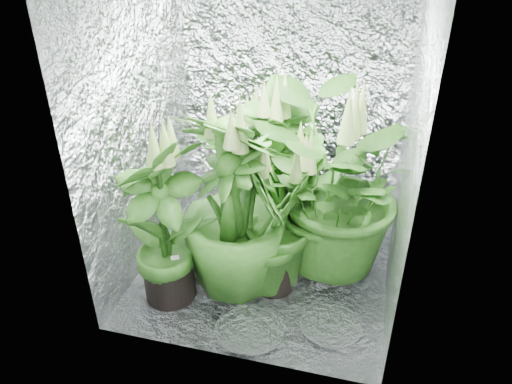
{
  "coord_description": "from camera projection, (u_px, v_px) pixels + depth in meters",
  "views": [
    {
      "loc": [
        0.6,
        -2.59,
        2.17
      ],
      "look_at": [
        -0.07,
        0.0,
        0.57
      ],
      "focal_mm": 35.0,
      "sensor_mm": 36.0,
      "label": 1
    }
  ],
  "objects": [
    {
      "name": "plant_f",
      "position": [
        163.0,
        222.0,
        2.86
      ],
      "size": [
        0.78,
        0.78,
        1.2
      ],
      "rotation": [
        0.0,
        0.0,
        4.22
      ],
      "color": "black",
      "rests_on": "ground"
    },
    {
      "name": "plant_g",
      "position": [
        275.0,
        226.0,
        2.97
      ],
      "size": [
        0.56,
        0.56,
        1.01
      ],
      "rotation": [
        0.0,
        0.0,
        4.62
      ],
      "color": "black",
      "rests_on": "ground"
    },
    {
      "name": "circulation_fan",
      "position": [
        363.0,
        239.0,
        3.42
      ],
      "size": [
        0.16,
        0.28,
        0.33
      ],
      "rotation": [
        0.0,
        0.0,
        -0.3
      ],
      "color": "black",
      "rests_on": "ground"
    },
    {
      "name": "ground",
      "position": [
        265.0,
        266.0,
        3.39
      ],
      "size": [
        1.6,
        1.6,
        0.0
      ],
      "primitive_type": "plane",
      "color": "silver",
      "rests_on": "ground"
    },
    {
      "name": "plant_label",
      "position": [
        175.0,
        262.0,
        2.95
      ],
      "size": [
        0.05,
        0.04,
        0.08
      ],
      "primitive_type": "cube",
      "rotation": [
        -0.21,
        0.0,
        0.48
      ],
      "color": "white",
      "rests_on": "plant_f"
    },
    {
      "name": "plant_d",
      "position": [
        234.0,
        205.0,
        2.92
      ],
      "size": [
        0.81,
        0.81,
        1.28
      ],
      "rotation": [
        0.0,
        0.0,
        2.89
      ],
      "color": "black",
      "rests_on": "ground"
    },
    {
      "name": "plant_c",
      "position": [
        291.0,
        203.0,
        3.23
      ],
      "size": [
        0.56,
        0.56,
        0.99
      ],
      "rotation": [
        0.0,
        0.0,
        1.73
      ],
      "color": "black",
      "rests_on": "ground"
    },
    {
      "name": "plant_e",
      "position": [
        334.0,
        190.0,
        3.05
      ],
      "size": [
        1.18,
        1.18,
        1.28
      ],
      "rotation": [
        0.0,
        0.0,
        3.27
      ],
      "color": "black",
      "rests_on": "ground"
    },
    {
      "name": "plant_a",
      "position": [
        259.0,
        159.0,
        3.67
      ],
      "size": [
        0.99,
        0.99,
        1.05
      ],
      "rotation": [
        0.0,
        0.0,
        0.18
      ],
      "color": "black",
      "rests_on": "ground"
    },
    {
      "name": "plant_b",
      "position": [
        281.0,
        168.0,
        3.39
      ],
      "size": [
        0.84,
        0.84,
        1.23
      ],
      "rotation": [
        0.0,
        0.0,
        0.66
      ],
      "color": "black",
      "rests_on": "ground"
    },
    {
      "name": "walls",
      "position": [
        267.0,
        130.0,
        2.88
      ],
      "size": [
        1.62,
        1.62,
        2.0
      ],
      "color": "silver",
      "rests_on": "ground"
    }
  ]
}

